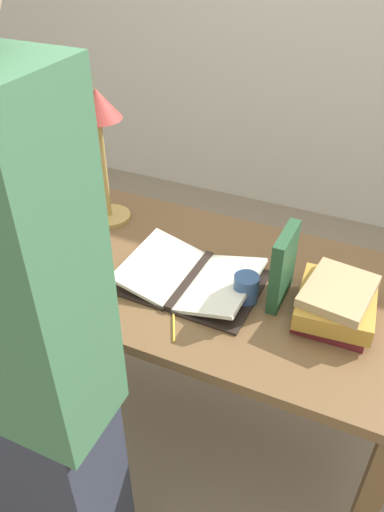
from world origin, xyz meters
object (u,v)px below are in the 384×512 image
object	(u,v)px
open_book	(190,278)
coffee_mug	(246,288)
book_standing_upright	(283,267)
pencil	(174,321)
reading_lamp	(99,123)
person_reader	(32,391)
book_stack_tall	(336,302)

from	to	relation	value
open_book	coffee_mug	xyz separation A→B (m)	(0.19, -0.01, 0.03)
book_standing_upright	coffee_mug	bearing A→B (deg)	-149.76
book_standing_upright	pencil	size ratio (longest dim) A/B	1.60
reading_lamp	person_reader	world-z (taller)	person_reader
book_standing_upright	person_reader	world-z (taller)	person_reader
book_stack_tall	person_reader	world-z (taller)	person_reader
reading_lamp	pencil	distance (m)	0.72
open_book	coffee_mug	world-z (taller)	coffee_mug
open_book	book_stack_tall	bearing A→B (deg)	5.22
coffee_mug	book_stack_tall	bearing A→B (deg)	8.03
book_stack_tall	coffee_mug	bearing A→B (deg)	-171.97
book_stack_tall	book_standing_upright	world-z (taller)	book_standing_upright
reading_lamp	book_standing_upright	bearing A→B (deg)	-14.14
open_book	person_reader	bearing A→B (deg)	-97.52
pencil	person_reader	bearing A→B (deg)	-106.56
open_book	book_stack_tall	world-z (taller)	book_stack_tall
book_stack_tall	reading_lamp	size ratio (longest dim) A/B	0.54
open_book	book_stack_tall	size ratio (longest dim) A/B	1.70
reading_lamp	book_stack_tall	bearing A→B (deg)	-12.39
book_stack_tall	reading_lamp	xyz separation A→B (m)	(-0.87, 0.19, 0.32)
reading_lamp	coffee_mug	distance (m)	0.73
pencil	person_reader	world-z (taller)	person_reader
book_standing_upright	pencil	xyz separation A→B (m)	(-0.24, -0.23, -0.11)
book_stack_tall	person_reader	distance (m)	0.84
open_book	reading_lamp	bearing A→B (deg)	154.21
open_book	reading_lamp	distance (m)	0.60
pencil	book_stack_tall	bearing A→B (deg)	27.35
book_standing_upright	reading_lamp	world-z (taller)	reading_lamp
open_book	person_reader	size ratio (longest dim) A/B	0.25
open_book	pencil	world-z (taller)	open_book
reading_lamp	coffee_mug	bearing A→B (deg)	-20.27
coffee_mug	open_book	bearing A→B (deg)	177.98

